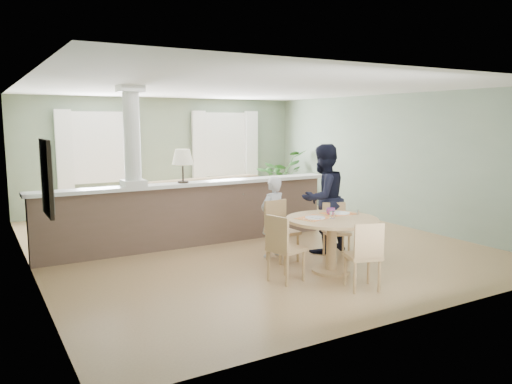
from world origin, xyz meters
TOP-DOWN VIEW (x-y plane):
  - ground at (0.00, 0.00)m, footprint 8.00×8.00m
  - room_shell at (-0.03, 0.63)m, footprint 7.02×8.02m
  - pony_wall at (-0.99, 0.20)m, footprint 5.32×0.38m
  - sofa at (0.14, 1.39)m, footprint 3.47×1.68m
  - houseplant at (2.70, 3.01)m, footprint 1.60×1.51m
  - dining_table at (0.23, -2.21)m, footprint 1.30×1.30m
  - chair_far_boy at (-0.06, -1.30)m, footprint 0.45×0.45m
  - chair_far_man at (0.78, -1.62)m, footprint 0.51×0.51m
  - chair_near at (0.09, -3.05)m, footprint 0.51×0.51m
  - chair_side at (-0.62, -2.25)m, footprint 0.50×0.50m
  - child_person at (-0.07, -1.10)m, footprint 0.52×0.40m
  - man_person at (0.81, -1.25)m, footprint 0.96×0.80m

SIDE VIEW (x-z plane):
  - ground at x=0.00m, z-range 0.00..0.00m
  - chair_far_man at x=0.78m, z-range 0.04..0.91m
  - sofa at x=0.14m, z-range 0.00..0.97m
  - chair_near at x=0.09m, z-range 0.05..0.94m
  - chair_side at x=-0.62m, z-range 0.05..0.96m
  - chair_far_boy at x=-0.06m, z-range 0.05..0.97m
  - dining_table at x=0.23m, z-range 0.18..1.07m
  - child_person at x=-0.07m, z-range 0.00..1.29m
  - houseplant at x=2.70m, z-range 0.00..1.40m
  - pony_wall at x=-0.99m, z-range -0.64..2.06m
  - man_person at x=0.81m, z-range 0.00..1.78m
  - room_shell at x=-0.03m, z-range 0.46..3.17m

